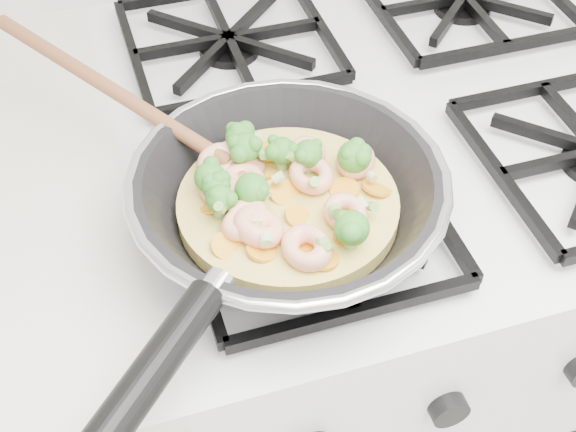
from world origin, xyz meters
name	(u,v)px	position (x,y,z in m)	size (l,w,h in m)	color
stove	(368,339)	(0.00, 1.70, 0.46)	(0.60, 0.60, 0.92)	white
skillet	(282,198)	(-0.18, 1.55, 0.96)	(0.38, 0.51, 0.09)	black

